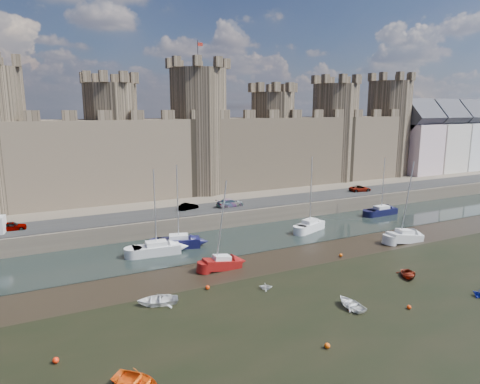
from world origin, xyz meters
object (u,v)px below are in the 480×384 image
at_px(car_0, 12,226).
at_px(sailboat_1, 179,242).
at_px(car_3, 360,189).
at_px(sailboat_0, 157,249).
at_px(sailboat_3, 381,211).
at_px(sailboat_2, 310,226).
at_px(sailboat_5, 404,236).
at_px(car_1, 188,206).
at_px(car_2, 230,203).
at_px(sailboat_4, 222,263).

relative_size(car_0, sailboat_1, 0.32).
bearing_deg(car_0, car_3, -85.70).
bearing_deg(sailboat_0, car_3, 19.02).
relative_size(car_0, sailboat_3, 0.36).
xyz_separation_m(sailboat_2, sailboat_5, (8.76, -10.27, -0.08)).
xyz_separation_m(sailboat_1, sailboat_3, (37.44, 1.25, -0.09)).
bearing_deg(sailboat_1, car_3, 29.18).
bearing_deg(sailboat_2, car_1, 122.69).
distance_m(car_1, sailboat_5, 32.58).
distance_m(car_0, sailboat_0, 19.85).
distance_m(car_3, sailboat_3, 8.94).
xyz_separation_m(car_1, sailboat_0, (-8.44, -11.57, -2.21)).
xyz_separation_m(sailboat_2, sailboat_3, (17.06, 2.59, -0.10)).
height_order(sailboat_1, sailboat_2, sailboat_2).
bearing_deg(car_2, sailboat_2, -144.89).
bearing_deg(sailboat_4, sailboat_5, -5.34).
bearing_deg(car_2, sailboat_3, -111.08).
distance_m(car_1, sailboat_1, 11.53).
distance_m(car_2, sailboat_2, 13.67).
relative_size(car_2, sailboat_3, 0.46).
xyz_separation_m(car_0, car_3, (59.76, 0.03, -0.03)).
relative_size(car_2, sailboat_1, 0.41).
relative_size(car_2, car_3, 1.09).
bearing_deg(sailboat_4, sailboat_1, 101.17).
distance_m(sailboat_0, sailboat_4, 9.83).
height_order(sailboat_2, sailboat_4, sailboat_2).
relative_size(car_0, car_1, 1.07).
relative_size(car_0, sailboat_5, 0.32).
bearing_deg(sailboat_1, sailboat_2, 11.99).
distance_m(car_0, car_3, 59.76).
xyz_separation_m(car_3, sailboat_1, (-39.90, -9.53, -2.23)).
xyz_separation_m(car_0, sailboat_3, (57.30, -8.25, -2.34)).
height_order(car_2, sailboat_3, sailboat_3).
height_order(car_1, car_2, car_2).
relative_size(car_0, sailboat_0, 0.33).
distance_m(car_0, car_1, 24.87).
height_order(car_2, sailboat_0, sailboat_0).
relative_size(sailboat_1, sailboat_2, 0.99).
bearing_deg(sailboat_1, sailboat_3, 17.66).
relative_size(sailboat_3, sailboat_5, 0.88).
height_order(sailboat_0, sailboat_5, sailboat_5).
relative_size(sailboat_0, sailboat_4, 1.05).
bearing_deg(sailboat_4, car_0, 138.00).
distance_m(sailboat_0, sailboat_3, 40.97).
bearing_deg(car_0, sailboat_5, -109.04).
bearing_deg(car_0, sailboat_4, -126.73).
relative_size(car_3, sailboat_3, 0.42).
bearing_deg(car_2, sailboat_0, 120.57).
distance_m(sailboat_1, sailboat_4, 9.78).
distance_m(car_0, sailboat_5, 53.41).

